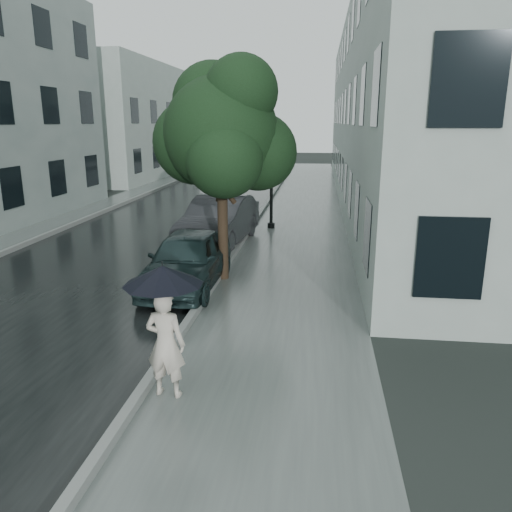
# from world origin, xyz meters

# --- Properties ---
(ground) EXTENTS (120.00, 120.00, 0.00)m
(ground) POSITION_xyz_m (0.00, 0.00, 0.00)
(ground) COLOR black
(ground) RESTS_ON ground
(sidewalk) EXTENTS (3.50, 60.00, 0.01)m
(sidewalk) POSITION_xyz_m (0.25, 12.00, 0.00)
(sidewalk) COLOR slate
(sidewalk) RESTS_ON ground
(kerb_near) EXTENTS (0.15, 60.00, 0.15)m
(kerb_near) POSITION_xyz_m (-1.57, 12.00, 0.07)
(kerb_near) COLOR slate
(kerb_near) RESTS_ON ground
(asphalt_road) EXTENTS (6.85, 60.00, 0.00)m
(asphalt_road) POSITION_xyz_m (-5.08, 12.00, 0.00)
(asphalt_road) COLOR black
(asphalt_road) RESTS_ON ground
(kerb_far) EXTENTS (0.15, 60.00, 0.15)m
(kerb_far) POSITION_xyz_m (-8.57, 12.00, 0.07)
(kerb_far) COLOR slate
(kerb_far) RESTS_ON ground
(sidewalk_far) EXTENTS (1.70, 60.00, 0.01)m
(sidewalk_far) POSITION_xyz_m (-9.50, 12.00, 0.00)
(sidewalk_far) COLOR #4C5451
(sidewalk_far) RESTS_ON ground
(building_near) EXTENTS (7.02, 36.00, 9.00)m
(building_near) POSITION_xyz_m (5.47, 19.50, 4.50)
(building_near) COLOR #95A29C
(building_near) RESTS_ON ground
(building_far_b) EXTENTS (7.02, 18.00, 8.00)m
(building_far_b) POSITION_xyz_m (-13.77, 30.00, 4.00)
(building_far_b) COLOR #95A29C
(building_far_b) RESTS_ON ground
(pedestrian) EXTENTS (0.63, 0.45, 1.63)m
(pedestrian) POSITION_xyz_m (-1.20, -1.00, 0.82)
(pedestrian) COLOR #BAB3A4
(pedestrian) RESTS_ON sidewalk
(umbrella) EXTENTS (1.21, 1.21, 1.13)m
(umbrella) POSITION_xyz_m (-1.18, -1.02, 1.88)
(umbrella) COLOR black
(umbrella) RESTS_ON ground
(street_tree) EXTENTS (3.65, 3.32, 5.48)m
(street_tree) POSITION_xyz_m (-1.45, 4.86, 3.70)
(street_tree) COLOR #332619
(street_tree) RESTS_ON ground
(lamp_post) EXTENTS (0.84, 0.36, 4.85)m
(lamp_post) POSITION_xyz_m (-1.00, 11.30, 2.78)
(lamp_post) COLOR black
(lamp_post) RESTS_ON ground
(car_near) EXTENTS (1.69, 4.09, 1.39)m
(car_near) POSITION_xyz_m (-2.20, 4.00, 0.70)
(car_near) COLOR #1A2C2D
(car_near) RESTS_ON ground
(car_far) EXTENTS (2.13, 4.92, 1.57)m
(car_far) POSITION_xyz_m (-2.30, 8.46, 0.79)
(car_far) COLOR #25262A
(car_far) RESTS_ON ground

